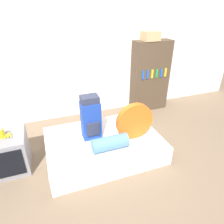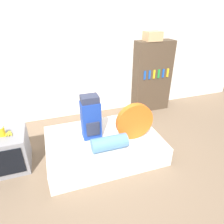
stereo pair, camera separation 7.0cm
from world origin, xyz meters
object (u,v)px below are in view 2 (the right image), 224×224
object	(u,v)px
canister	(2,132)
cardboard_box	(153,36)
television	(11,151)
bookshelf	(152,77)
sleeping_roll	(109,143)
tent_bag	(134,121)
backpack	(91,118)

from	to	relation	value
canister	cardboard_box	size ratio (longest dim) A/B	0.44
television	bookshelf	bearing A→B (deg)	20.60
sleeping_roll	cardboard_box	size ratio (longest dim) A/B	1.63
tent_bag	sleeping_roll	size ratio (longest dim) A/B	1.12
tent_bag	sleeping_roll	world-z (taller)	tent_bag
backpack	television	size ratio (longest dim) A/B	1.20
backpack	bookshelf	xyz separation A→B (m)	(1.72, 1.17, 0.13)
tent_bag	television	xyz separation A→B (m)	(-1.90, 0.31, -0.33)
backpack	television	world-z (taller)	backpack
bookshelf	sleeping_roll	bearing A→B (deg)	-134.23
television	canister	bearing A→B (deg)	-173.93
tent_bag	television	size ratio (longest dim) A/B	1.00
television	canister	world-z (taller)	canister
sleeping_roll	bookshelf	bearing A→B (deg)	45.77
tent_bag	cardboard_box	distance (m)	2.01
bookshelf	cardboard_box	xyz separation A→B (m)	(-0.10, -0.03, 0.89)
backpack	tent_bag	xyz separation A→B (m)	(0.65, -0.26, -0.05)
sleeping_roll	bookshelf	world-z (taller)	bookshelf
television	cardboard_box	size ratio (longest dim) A/B	1.82
bookshelf	canister	bearing A→B (deg)	-159.60
canister	cardboard_box	xyz separation A→B (m)	(2.92, 1.09, 1.03)
television	canister	distance (m)	0.36
backpack	tent_bag	distance (m)	0.70
backpack	sleeping_roll	distance (m)	0.51
bookshelf	cardboard_box	world-z (taller)	cardboard_box
cardboard_box	canister	bearing A→B (deg)	-159.49
television	cardboard_box	world-z (taller)	cardboard_box
sleeping_roll	television	bearing A→B (deg)	161.82
tent_bag	canister	distance (m)	1.96
tent_bag	television	distance (m)	1.95
canister	cardboard_box	bearing A→B (deg)	20.51
cardboard_box	tent_bag	bearing A→B (deg)	-124.99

